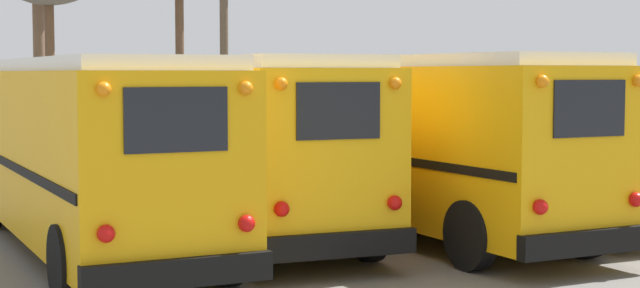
{
  "coord_description": "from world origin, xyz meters",
  "views": [
    {
      "loc": [
        -7.41,
        -16.64,
        2.99
      ],
      "look_at": [
        0.0,
        0.2,
        1.65
      ],
      "focal_mm": 55.0,
      "sensor_mm": 36.0,
      "label": 1
    }
  ],
  "objects_px": {
    "school_bus_1": "(241,139)",
    "utility_pole": "(224,48)",
    "school_bus_3": "(496,136)",
    "school_bus_2": "(402,136)",
    "school_bus_0": "(89,148)"
  },
  "relations": [
    {
      "from": "school_bus_1",
      "to": "school_bus_3",
      "type": "relative_size",
      "value": 0.89
    },
    {
      "from": "school_bus_0",
      "to": "school_bus_3",
      "type": "distance_m",
      "value": 8.94
    },
    {
      "from": "school_bus_0",
      "to": "school_bus_1",
      "type": "bearing_deg",
      "value": 16.17
    },
    {
      "from": "school_bus_2",
      "to": "utility_pole",
      "type": "height_order",
      "value": "utility_pole"
    },
    {
      "from": "school_bus_2",
      "to": "school_bus_3",
      "type": "xyz_separation_m",
      "value": [
        2.95,
        1.24,
        -0.15
      ]
    },
    {
      "from": "school_bus_2",
      "to": "utility_pole",
      "type": "xyz_separation_m",
      "value": [
        1.16,
        14.26,
        2.0
      ]
    },
    {
      "from": "school_bus_0",
      "to": "utility_pole",
      "type": "relative_size",
      "value": 1.33
    },
    {
      "from": "school_bus_1",
      "to": "school_bus_3",
      "type": "height_order",
      "value": "school_bus_1"
    },
    {
      "from": "school_bus_0",
      "to": "school_bus_1",
      "type": "height_order",
      "value": "school_bus_1"
    },
    {
      "from": "school_bus_3",
      "to": "school_bus_1",
      "type": "bearing_deg",
      "value": -175.81
    },
    {
      "from": "school_bus_1",
      "to": "utility_pole",
      "type": "xyz_separation_m",
      "value": [
        4.11,
        13.45,
        2.02
      ]
    },
    {
      "from": "school_bus_1",
      "to": "school_bus_2",
      "type": "xyz_separation_m",
      "value": [
        2.95,
        -0.81,
        0.02
      ]
    },
    {
      "from": "school_bus_1",
      "to": "school_bus_2",
      "type": "relative_size",
      "value": 0.91
    },
    {
      "from": "school_bus_1",
      "to": "utility_pole",
      "type": "distance_m",
      "value": 14.2
    },
    {
      "from": "school_bus_0",
      "to": "utility_pole",
      "type": "distance_m",
      "value": 16.08
    }
  ]
}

